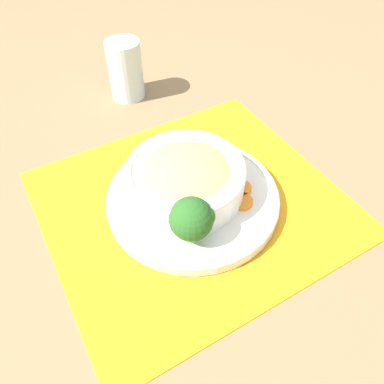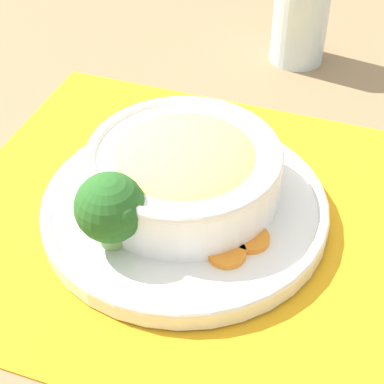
% 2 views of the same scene
% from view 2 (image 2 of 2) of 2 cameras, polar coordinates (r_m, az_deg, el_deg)
% --- Properties ---
extents(ground_plane, '(4.00, 4.00, 0.00)m').
position_cam_2_polar(ground_plane, '(0.64, -0.63, -2.29)').
color(ground_plane, '#8C704C').
extents(placemat, '(0.50, 0.47, 0.00)m').
position_cam_2_polar(placemat, '(0.64, -0.63, -2.16)').
color(placemat, orange).
rests_on(placemat, ground_plane).
extents(plate, '(0.28, 0.28, 0.02)m').
position_cam_2_polar(plate, '(0.63, -0.64, -1.28)').
color(plate, white).
rests_on(plate, placemat).
extents(bowl, '(0.19, 0.19, 0.07)m').
position_cam_2_polar(bowl, '(0.62, -0.70, 2.16)').
color(bowl, white).
rests_on(bowl, plate).
extents(broccoli_floret, '(0.06, 0.06, 0.07)m').
position_cam_2_polar(broccoli_floret, '(0.57, -7.27, -1.44)').
color(broccoli_floret, '#84AD5B').
rests_on(broccoli_floret, plate).
extents(carrot_slice_near, '(0.04, 0.04, 0.01)m').
position_cam_2_polar(carrot_slice_near, '(0.58, 3.07, -5.43)').
color(carrot_slice_near, orange).
rests_on(carrot_slice_near, plate).
extents(carrot_slice_middle, '(0.04, 0.04, 0.01)m').
position_cam_2_polar(carrot_slice_middle, '(0.59, 5.19, -4.12)').
color(carrot_slice_middle, orange).
rests_on(carrot_slice_middle, plate).
extents(water_glass, '(0.07, 0.07, 0.12)m').
position_cam_2_polar(water_glass, '(0.88, 9.59, 14.73)').
color(water_glass, silver).
rests_on(water_glass, ground_plane).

